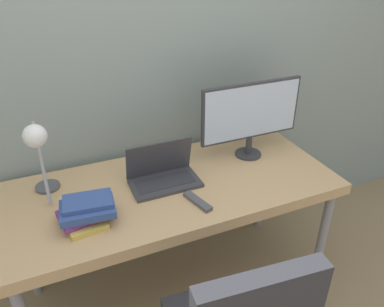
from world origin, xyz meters
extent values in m
cube|color=gray|center=(0.00, 0.81, 1.30)|extent=(8.00, 0.05, 2.60)
cube|color=tan|center=(0.00, 0.37, 0.75)|extent=(1.70, 0.75, 0.06)
cylinder|color=gray|center=(0.79, 0.06, 0.36)|extent=(0.05, 0.05, 0.72)
cylinder|color=gray|center=(-0.79, 0.69, 0.36)|extent=(0.05, 0.05, 0.72)
cylinder|color=gray|center=(0.79, 0.69, 0.36)|extent=(0.05, 0.05, 0.72)
cube|color=#38383D|center=(-0.04, 0.38, 0.79)|extent=(0.35, 0.20, 0.02)
cube|color=#2D2D33|center=(-0.04, 0.38, 0.80)|extent=(0.30, 0.12, 0.00)
cube|color=#38383D|center=(-0.04, 0.46, 0.89)|extent=(0.35, 0.05, 0.20)
cube|color=navy|center=(-0.04, 0.46, 0.89)|extent=(0.32, 0.04, 0.17)
cylinder|color=#333338|center=(0.52, 0.49, 0.78)|extent=(0.15, 0.15, 0.01)
cylinder|color=#333338|center=(0.52, 0.49, 0.85)|extent=(0.04, 0.04, 0.12)
cube|color=#333338|center=(0.52, 0.49, 1.06)|extent=(0.61, 0.02, 0.33)
cube|color=silver|center=(0.52, 0.48, 1.06)|extent=(0.58, 0.00, 0.30)
cylinder|color=#4C4C51|center=(-0.60, 0.59, 0.79)|extent=(0.12, 0.12, 0.02)
cylinder|color=#99999E|center=(-0.60, 0.51, 0.97)|extent=(0.02, 0.18, 0.36)
sphere|color=white|center=(-0.60, 0.43, 1.15)|extent=(0.10, 0.10, 0.10)
cube|color=gold|center=(-0.47, 0.24, 0.79)|extent=(0.18, 0.21, 0.02)
cube|color=#753384|center=(-0.46, 0.25, 0.82)|extent=(0.25, 0.18, 0.03)
cube|color=#334C8C|center=(-0.45, 0.24, 0.85)|extent=(0.25, 0.19, 0.04)
cube|color=#334C8C|center=(-0.45, 0.25, 0.88)|extent=(0.23, 0.16, 0.02)
cube|color=#4C4C51|center=(0.05, 0.17, 0.79)|extent=(0.09, 0.18, 0.02)
camera|label=1|loc=(-0.55, -1.15, 1.87)|focal=35.00mm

